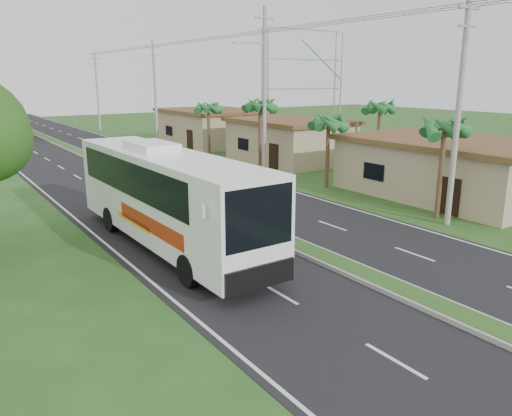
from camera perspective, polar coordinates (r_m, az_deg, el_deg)
ground at (r=19.34m, az=11.10°, el=-7.24°), size 180.00×180.00×0.00m
road_asphalt at (r=35.68m, az=-12.21°, el=2.82°), size 14.00×160.00×0.02m
median_strip at (r=35.66m, az=-12.22°, el=2.96°), size 1.20×160.00×0.18m
lane_edge_left at (r=33.84m, az=-22.75°, el=1.34°), size 0.12×160.00×0.01m
lane_edge_right at (r=38.62m, az=-2.97°, el=4.00°), size 0.12×160.00×0.01m
shop_near at (r=33.10m, az=21.15°, el=4.37°), size 8.60×12.60×3.52m
shop_mid at (r=44.07m, az=3.84°, el=7.75°), size 7.60×10.60×3.67m
shop_far at (r=55.71m, az=-5.15°, el=9.23°), size 8.60×11.60×3.82m
palm_verge_a at (r=26.96m, az=20.78°, el=8.65°), size 2.40×2.40×5.45m
palm_verge_b at (r=33.26m, az=8.30°, el=9.73°), size 2.40×2.40×5.05m
palm_verge_c at (r=38.31m, az=0.47°, el=11.65°), size 2.40×2.40×5.85m
palm_verge_d at (r=46.26m, az=-5.48°, el=11.39°), size 2.40×2.40×5.25m
palm_behind_shop at (r=41.07m, az=14.00°, el=11.16°), size 2.40×2.40×5.65m
utility_pole_a at (r=25.91m, az=22.14°, el=10.39°), size 1.60×0.28×11.00m
utility_pole_b at (r=37.26m, az=0.94°, el=13.31°), size 3.20×0.28×12.00m
utility_pole_c at (r=54.87m, az=-11.44°, el=12.85°), size 1.60×0.28×11.00m
utility_pole_d at (r=73.69m, az=-17.68°, el=12.65°), size 1.60×0.28×10.50m
billboard_lattice at (r=55.01m, az=5.44°, el=14.27°), size 10.18×1.18×12.07m
coach_bus_main at (r=21.52m, az=-10.25°, el=1.81°), size 3.07×13.69×4.41m
coach_bus_far at (r=68.73m, az=-26.82°, el=8.95°), size 3.11×13.11×3.80m
motorcyclist at (r=25.42m, az=-3.24°, el=0.34°), size 1.79×1.16×2.33m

